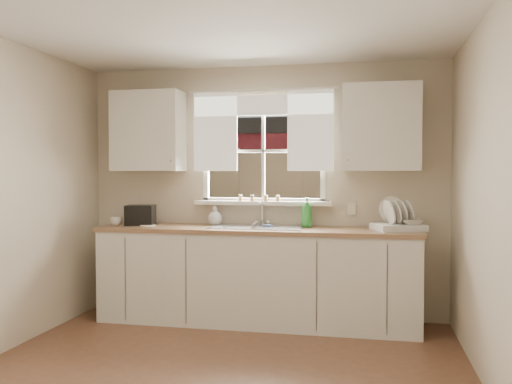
% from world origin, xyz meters
% --- Properties ---
extents(room_walls, '(3.62, 4.02, 2.50)m').
position_xyz_m(room_walls, '(0.00, -0.07, 1.24)').
color(room_walls, beige).
rests_on(room_walls, ground).
extents(ceiling, '(3.60, 4.00, 0.02)m').
position_xyz_m(ceiling, '(0.00, 0.00, 2.50)').
color(ceiling, silver).
rests_on(ceiling, room_walls).
extents(window, '(1.38, 0.16, 1.06)m').
position_xyz_m(window, '(0.00, 2.00, 1.49)').
color(window, white).
rests_on(window, room_walls).
extents(curtains, '(1.50, 0.03, 0.81)m').
position_xyz_m(curtains, '(0.00, 1.95, 1.93)').
color(curtains, white).
rests_on(curtains, room_walls).
extents(base_cabinets, '(3.00, 0.62, 0.87)m').
position_xyz_m(base_cabinets, '(0.00, 1.68, 0.43)').
color(base_cabinets, silver).
rests_on(base_cabinets, ground).
extents(countertop, '(3.04, 0.65, 0.04)m').
position_xyz_m(countertop, '(0.00, 1.68, 0.89)').
color(countertop, '#8F6747').
rests_on(countertop, base_cabinets).
extents(upper_cabinet_left, '(0.70, 0.33, 0.80)m').
position_xyz_m(upper_cabinet_left, '(-1.15, 1.82, 1.85)').
color(upper_cabinet_left, silver).
rests_on(upper_cabinet_left, room_walls).
extents(upper_cabinet_right, '(0.70, 0.33, 0.80)m').
position_xyz_m(upper_cabinet_right, '(1.15, 1.82, 1.85)').
color(upper_cabinet_right, silver).
rests_on(upper_cabinet_right, room_walls).
extents(wall_outlet, '(0.08, 0.01, 0.12)m').
position_xyz_m(wall_outlet, '(0.88, 1.99, 1.08)').
color(wall_outlet, beige).
rests_on(wall_outlet, room_walls).
extents(sill_jars, '(0.42, 0.04, 0.06)m').
position_xyz_m(sill_jars, '(-0.03, 1.94, 1.18)').
color(sill_jars, brown).
rests_on(sill_jars, window).
extents(backyard, '(20.00, 10.00, 6.13)m').
position_xyz_m(backyard, '(0.58, 8.42, 3.46)').
color(backyard, '#335421').
rests_on(backyard, ground).
extents(sink, '(0.88, 0.52, 0.40)m').
position_xyz_m(sink, '(0.00, 1.71, 0.84)').
color(sink, '#B7B7BC').
rests_on(sink, countertop).
extents(dish_rack, '(0.52, 0.46, 0.30)m').
position_xyz_m(dish_rack, '(1.30, 1.72, 0.98)').
color(dish_rack, silver).
rests_on(dish_rack, countertop).
extents(bowl, '(0.23, 0.23, 0.05)m').
position_xyz_m(bowl, '(1.42, 1.67, 0.99)').
color(bowl, beige).
rests_on(bowl, dish_rack).
extents(soap_bottle_a, '(0.12, 0.12, 0.28)m').
position_xyz_m(soap_bottle_a, '(0.46, 1.84, 1.05)').
color(soap_bottle_a, '#2E8D35').
rests_on(soap_bottle_a, countertop).
extents(soap_bottle_b, '(0.08, 0.09, 0.17)m').
position_xyz_m(soap_bottle_b, '(-1.17, 1.89, 0.99)').
color(soap_bottle_b, '#3347C0').
rests_on(soap_bottle_b, countertop).
extents(soap_bottle_c, '(0.19, 0.19, 0.19)m').
position_xyz_m(soap_bottle_c, '(-0.46, 1.85, 1.00)').
color(soap_bottle_c, beige).
rests_on(soap_bottle_c, countertop).
extents(saucer, '(0.16, 0.16, 0.01)m').
position_xyz_m(saucer, '(-1.09, 1.64, 0.92)').
color(saucer, white).
rests_on(saucer, countertop).
extents(cup, '(0.11, 0.11, 0.09)m').
position_xyz_m(cup, '(-1.40, 1.60, 0.95)').
color(cup, silver).
rests_on(cup, countertop).
extents(black_appliance, '(0.31, 0.28, 0.20)m').
position_xyz_m(black_appliance, '(-1.19, 1.70, 1.01)').
color(black_appliance, black).
rests_on(black_appliance, countertop).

